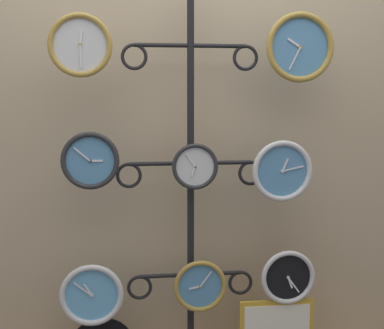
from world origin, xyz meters
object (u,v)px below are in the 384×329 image
clock_top_right (300,47)px  clock_middle_center (195,166)px  clock_bottom_center (200,286)px  clock_bottom_right (288,277)px  display_stand (191,256)px  clock_middle_right (282,171)px  clock_middle_left (90,161)px  clock_top_left (80,45)px  clock_bottom_left (92,295)px

clock_top_right → clock_middle_center: 0.73m
clock_bottom_center → clock_bottom_right: 0.42m
display_stand → clock_middle_center: bearing=-82.1°
clock_middle_right → clock_bottom_center: clock_middle_right is taller
clock_middle_left → clock_top_right: bearing=-0.4°
clock_top_left → clock_middle_center: clock_top_left is taller
display_stand → clock_middle_right: display_stand is taller
clock_top_left → clock_middle_right: clock_top_left is taller
clock_middle_center → clock_middle_right: 0.41m
clock_middle_left → clock_bottom_right: bearing=-1.6°
clock_middle_right → clock_bottom_right: size_ratio=1.10×
clock_top_right → clock_bottom_center: (-0.46, 0.01, -1.11)m
display_stand → clock_top_right: (0.49, -0.09, 0.99)m
display_stand → clock_middle_center: size_ratio=8.87×
clock_middle_center → clock_middle_right: bearing=-1.7°
clock_top_right → clock_middle_right: (-0.07, 0.00, -0.57)m
clock_top_left → clock_middle_center: 0.74m
clock_top_left → clock_middle_left: clock_top_left is taller
clock_middle_right → clock_bottom_center: 0.67m
clock_middle_left → clock_bottom_left: 0.62m
clock_top_left → clock_middle_left: bearing=51.2°
clock_middle_left → clock_middle_center: 0.48m
display_stand → clock_top_right: bearing=-10.2°
clock_top_right → clock_middle_right: size_ratio=1.10×
display_stand → clock_top_left: size_ratio=6.92×
clock_top_left → clock_bottom_center: (0.53, 0.03, -1.11)m
clock_middle_center → clock_bottom_left: (-0.48, -0.03, -0.58)m
display_stand → clock_bottom_right: size_ratio=7.19×
clock_top_left → clock_middle_right: size_ratio=0.95×
clock_middle_center → clock_middle_right: size_ratio=0.74×
clock_top_left → clock_middle_right: bearing=1.9°
clock_top_left → clock_middle_left: 0.50m
clock_middle_center → clock_bottom_right: clock_middle_center is taller
display_stand → clock_bottom_right: (0.46, -0.11, -0.09)m
clock_top_right → clock_middle_left: bearing=179.6°
clock_middle_center → clock_bottom_left: 0.75m
clock_top_right → clock_bottom_left: bearing=-179.1°
clock_top_right → clock_bottom_right: clock_top_right is taller
clock_middle_right → clock_bottom_center: size_ratio=1.15×
clock_top_left → clock_middle_left: (0.03, 0.04, -0.50)m
clock_middle_center → clock_bottom_left: size_ratio=0.74×
clock_top_right → clock_bottom_center: size_ratio=1.27×
display_stand → clock_bottom_right: bearing=-13.3°
clock_middle_left → clock_middle_center: bearing=0.9°
clock_middle_right → clock_bottom_right: clock_middle_right is taller
clock_top_left → clock_middle_center: bearing=4.9°
clock_middle_center → clock_bottom_left: bearing=-176.5°
clock_middle_left → clock_top_left: bearing=-128.8°
clock_bottom_center → clock_middle_left: bearing=179.8°
clock_bottom_right → clock_top_left: bearing=-179.4°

